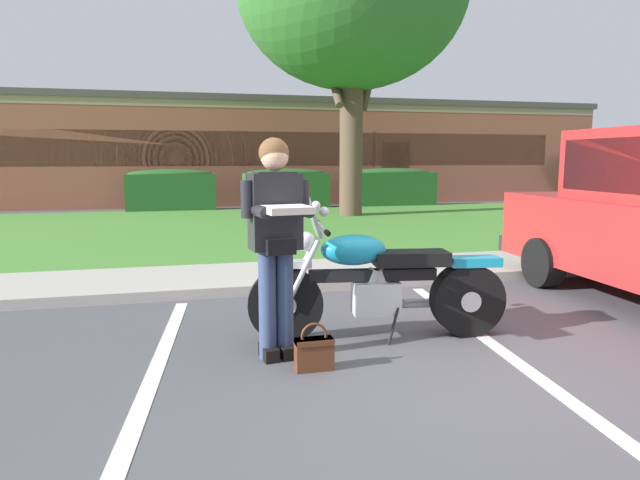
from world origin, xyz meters
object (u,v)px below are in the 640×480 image
object	(u,v)px
brick_building	(228,152)
hedge_center_left	(286,188)
hedge_center_right	(391,186)
rider_person	(276,230)
hedge_left	(171,189)
handbag	(314,351)
motorcycle	(387,282)

from	to	relation	value
brick_building	hedge_center_left	bearing A→B (deg)	-80.33
hedge_center_left	hedge_center_right	size ratio (longest dim) A/B	0.91
hedge_center_right	hedge_center_left	bearing A→B (deg)	-180.00
rider_person	hedge_left	world-z (taller)	rider_person
handbag	brick_building	distance (m)	19.98
hedge_left	brick_building	distance (m)	7.21
motorcycle	hedge_center_right	bearing A→B (deg)	68.49
handbag	brick_building	world-z (taller)	brick_building
hedge_center_left	hedge_left	bearing A→B (deg)	180.00
rider_person	handbag	bearing A→B (deg)	-55.66
hedge_center_left	hedge_center_right	world-z (taller)	same
rider_person	brick_building	world-z (taller)	brick_building
rider_person	hedge_center_left	xyz separation A→B (m)	(2.53, 12.81, -0.36)
motorcycle	hedge_center_right	size ratio (longest dim) A/B	0.79
rider_person	hedge_center_left	bearing A→B (deg)	78.83
motorcycle	hedge_center_left	xyz separation A→B (m)	(1.52, 12.55, 0.16)
handbag	hedge_left	world-z (taller)	hedge_left
brick_building	hedge_left	bearing A→B (deg)	-108.62
hedge_left	hedge_center_left	xyz separation A→B (m)	(3.42, 0.00, 0.00)
hedge_center_left	hedge_center_right	bearing A→B (deg)	0.00
handbag	brick_building	bearing A→B (deg)	86.66
rider_person	handbag	distance (m)	0.94
rider_person	handbag	world-z (taller)	rider_person
rider_person	hedge_left	bearing A→B (deg)	93.99
rider_person	hedge_center_right	world-z (taller)	rider_person
rider_person	brick_building	distance (m)	19.63
rider_person	hedge_center_right	size ratio (longest dim) A/B	0.60
hedge_center_left	brick_building	bearing A→B (deg)	99.67
rider_person	motorcycle	bearing A→B (deg)	14.77
handbag	rider_person	bearing A→B (deg)	124.34
handbag	motorcycle	bearing A→B (deg)	36.44
hedge_center_right	brick_building	bearing A→B (deg)	124.13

